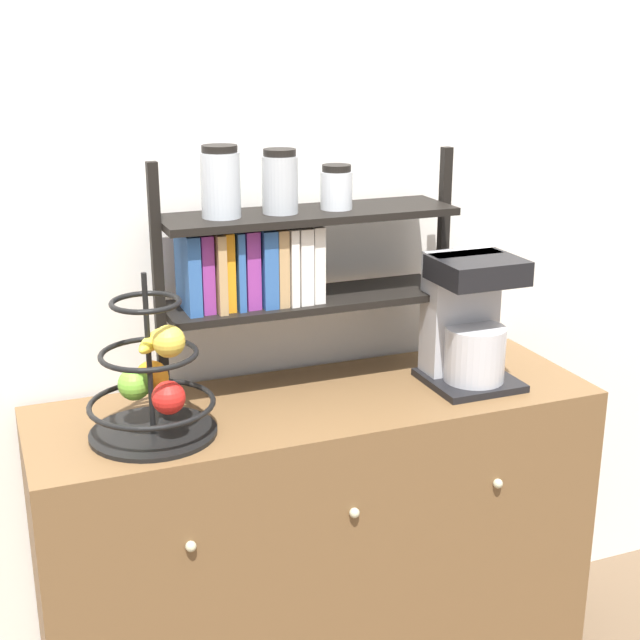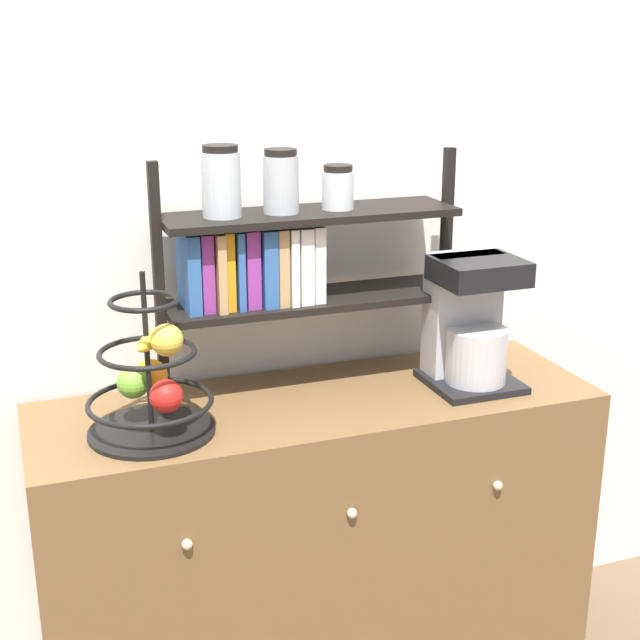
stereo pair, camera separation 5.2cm
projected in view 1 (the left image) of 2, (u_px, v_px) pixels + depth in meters
The scene contains 5 objects.
wall_back at pixel (279, 199), 2.25m from camera, with size 7.00×0.05×2.60m, color silver.
sideboard at pixel (318, 554), 2.28m from camera, with size 1.37×0.46×0.85m.
coffee_maker at pixel (468, 321), 2.22m from camera, with size 0.22×0.22×0.33m.
fruit_stand at pixel (153, 383), 1.93m from camera, with size 0.28×0.28×0.37m.
shelf_hutch at pixel (275, 249), 2.12m from camera, with size 0.76×0.20×0.61m.
Camera 1 is at (-0.73, -1.63, 1.69)m, focal length 50.00 mm.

